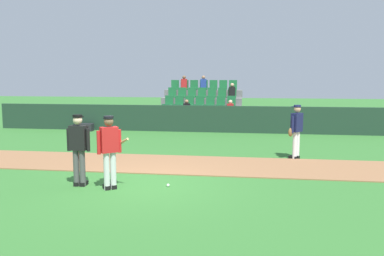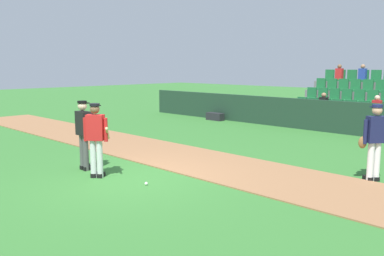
{
  "view_description": "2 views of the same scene",
  "coord_description": "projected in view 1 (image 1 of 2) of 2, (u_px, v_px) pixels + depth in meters",
  "views": [
    {
      "loc": [
        2.66,
        -9.53,
        2.69
      ],
      "look_at": [
        1.07,
        1.36,
        1.26
      ],
      "focal_mm": 37.78,
      "sensor_mm": 36.0,
      "label": 1
    },
    {
      "loc": [
        7.48,
        -5.57,
        2.61
      ],
      "look_at": [
        0.77,
        1.24,
        1.14
      ],
      "focal_mm": 37.78,
      "sensor_mm": 36.0,
      "label": 2
    }
  ],
  "objects": [
    {
      "name": "infield_dirt_path",
      "position": [
        162.0,
        164.0,
        12.35
      ],
      "size": [
        28.0,
        2.6,
        0.03
      ],
      "primitive_type": "cube",
      "color": "#936642",
      "rests_on": "ground"
    },
    {
      "name": "batter_red_jersey",
      "position": [
        110.0,
        149.0,
        9.51
      ],
      "size": [
        0.73,
        0.7,
        1.76
      ],
      "color": "silver",
      "rests_on": "ground"
    },
    {
      "name": "equipment_bag",
      "position": [
        84.0,
        127.0,
        19.79
      ],
      "size": [
        0.9,
        0.36,
        0.36
      ],
      "primitive_type": "cube",
      "color": "#232328",
      "rests_on": "ground"
    },
    {
      "name": "dugout_fence",
      "position": [
        195.0,
        119.0,
        19.4
      ],
      "size": [
        20.0,
        0.16,
        1.27
      ],
      "primitive_type": "cube",
      "color": "#1E3828",
      "rests_on": "ground"
    },
    {
      "name": "runner_navy_jersey",
      "position": [
        296.0,
        130.0,
        13.02
      ],
      "size": [
        0.52,
        0.54,
        1.76
      ],
      "color": "white",
      "rests_on": "ground"
    },
    {
      "name": "stadium_bleachers",
      "position": [
        201.0,
        112.0,
        21.64
      ],
      "size": [
        4.45,
        3.8,
        2.7
      ],
      "color": "slate",
      "rests_on": "ground"
    },
    {
      "name": "baseball",
      "position": [
        168.0,
        185.0,
        9.85
      ],
      "size": [
        0.07,
        0.07,
        0.07
      ],
      "primitive_type": "sphere",
      "color": "white",
      "rests_on": "ground"
    },
    {
      "name": "ground_plane",
      "position": [
        142.0,
        184.0,
        10.08
      ],
      "size": [
        80.0,
        80.0,
        0.0
      ],
      "primitive_type": "plane",
      "color": "#33702D"
    },
    {
      "name": "umpire_home_plate",
      "position": [
        79.0,
        146.0,
        9.81
      ],
      "size": [
        0.59,
        0.31,
        1.76
      ],
      "color": "#4C4C4C",
      "rests_on": "ground"
    }
  ]
}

